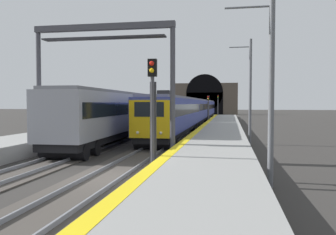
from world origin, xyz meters
TOP-DOWN VIEW (x-y plane):
  - ground_plane at (0.00, 0.00)m, footprint 320.00×320.00m
  - platform_right at (0.00, -4.15)m, footprint 112.00×4.05m
  - platform_right_edge_strip at (0.00, -2.37)m, footprint 112.00×0.50m
  - track_main_line at (0.00, 0.00)m, footprint 160.00×3.10m
  - track_adjacent_line at (0.00, 4.23)m, footprint 160.00×2.71m
  - train_main_approaching at (37.95, 0.00)m, footprint 60.52×2.86m
  - train_adjacent_platform at (23.80, 4.23)m, footprint 42.24×3.45m
  - railway_signal_near at (0.78, -1.78)m, footprint 0.39×0.38m
  - railway_signal_mid at (39.31, -1.78)m, footprint 0.39×0.38m
  - railway_signal_far at (82.02, -1.78)m, footprint 0.39×0.38m
  - overhead_signal_gantry at (5.23, 2.12)m, footprint 0.70×8.36m
  - tunnel_portal at (86.20, 2.12)m, footprint 2.74×18.57m
  - catenary_mast_near at (-0.31, -6.54)m, footprint 0.22×1.85m
  - catenary_mast_far at (13.53, -6.55)m, footprint 0.22×1.73m

SIDE VIEW (x-z plane):
  - ground_plane at x=0.00m, z-range 0.00..0.00m
  - track_main_line at x=0.00m, z-range -0.06..0.15m
  - track_adjacent_line at x=0.00m, z-range -0.06..0.15m
  - platform_right at x=0.00m, z-range 0.00..0.90m
  - platform_right_edge_strip at x=0.00m, z-range 0.90..0.91m
  - train_main_approaching at x=37.95m, z-range 0.28..4.06m
  - train_adjacent_platform at x=23.80m, z-range -0.16..4.84m
  - railway_signal_mid at x=39.31m, z-range 0.42..4.77m
  - railway_signal_near at x=0.78m, z-range 0.44..5.50m
  - railway_signal_far at x=82.02m, z-range 0.56..6.00m
  - catenary_mast_near at x=-0.31m, z-range 0.09..7.46m
  - catenary_mast_far at x=13.53m, z-range 0.09..8.16m
  - tunnel_portal at x=86.20m, z-range -1.24..10.21m
  - overhead_signal_gantry at x=5.23m, z-range 1.88..9.57m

